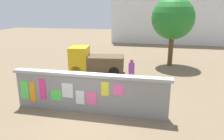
{
  "coord_description": "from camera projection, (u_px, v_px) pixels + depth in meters",
  "views": [
    {
      "loc": [
        2.76,
        -8.16,
        4.32
      ],
      "look_at": [
        0.36,
        2.89,
        1.11
      ],
      "focal_mm": 34.79,
      "sensor_mm": 36.0,
      "label": 1
    }
  ],
  "objects": [
    {
      "name": "ground",
      "position": [
        121.0,
        66.0,
        16.94
      ],
      "size": [
        60.0,
        60.0,
        0.0
      ],
      "primitive_type": "plane",
      "color": "#7A664C"
    },
    {
      "name": "poster_wall",
      "position": [
        89.0,
        93.0,
        9.17
      ],
      "size": [
        6.81,
        0.42,
        1.74
      ],
      "color": "gray",
      "rests_on": "ground"
    },
    {
      "name": "auto_rickshaw_truck",
      "position": [
        94.0,
        61.0,
        14.69
      ],
      "size": [
        3.77,
        1.97,
        1.85
      ],
      "color": "black",
      "rests_on": "ground"
    },
    {
      "name": "motorcycle",
      "position": [
        65.0,
        84.0,
        11.53
      ],
      "size": [
        1.87,
        0.7,
        0.87
      ],
      "color": "black",
      "rests_on": "ground"
    },
    {
      "name": "bicycle_near",
      "position": [
        116.0,
        87.0,
        11.36
      ],
      "size": [
        1.7,
        0.44,
        0.95
      ],
      "color": "black",
      "rests_on": "ground"
    },
    {
      "name": "person_walking",
      "position": [
        131.0,
        70.0,
        12.25
      ],
      "size": [
        0.36,
        0.36,
        1.62
      ],
      "color": "#D83F72",
      "rests_on": "ground"
    },
    {
      "name": "tree_roadside",
      "position": [
        173.0,
        18.0,
        16.18
      ],
      "size": [
        3.2,
        3.2,
        5.23
      ],
      "color": "brown",
      "rests_on": "ground"
    },
    {
      "name": "building_background",
      "position": [
        168.0,
        17.0,
        28.24
      ],
      "size": [
        14.29,
        4.86,
        6.43
      ],
      "color": "silver",
      "rests_on": "ground"
    }
  ]
}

